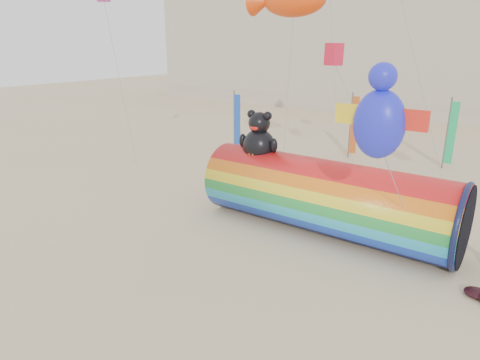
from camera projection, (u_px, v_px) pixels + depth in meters
The scene contains 5 objects.
ground at pixel (214, 232), 20.95m from camera, with size 160.00×160.00×0.00m, color #CCB58C.
hotel_building at pixel (356, 31), 59.78m from camera, with size 60.40×15.40×20.60m.
windsock_assembly at pixel (325, 195), 20.56m from camera, with size 12.30×3.75×5.67m.
festival_banners at pixel (342, 127), 33.01m from camera, with size 15.60×5.78×5.20m.
flying_kites at pixel (337, 25), 19.82m from camera, with size 25.54×14.76×10.54m.
Camera 1 is at (12.36, -14.67, 8.89)m, focal length 32.00 mm.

